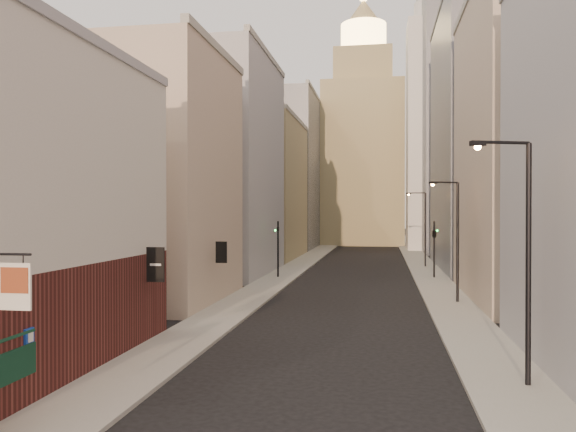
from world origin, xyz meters
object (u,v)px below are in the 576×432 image
at_px(white_tower, 434,126).
at_px(traffic_light_left, 278,238).
at_px(clock_tower, 363,145).
at_px(streetlamp_far, 423,225).
at_px(streetlamp_near, 523,248).
at_px(traffic_light_right, 434,235).
at_px(streetlamp_mid, 455,234).

distance_m(white_tower, traffic_light_left, 44.74).
bearing_deg(clock_tower, streetlamp_far, -79.62).
relative_size(streetlamp_far, traffic_light_left, 1.56).
bearing_deg(traffic_light_left, streetlamp_far, -120.36).
distance_m(clock_tower, white_tower, 17.83).
height_order(streetlamp_far, traffic_light_left, streetlamp_far).
distance_m(clock_tower, streetlamp_near, 82.68).
bearing_deg(traffic_light_right, white_tower, -102.56).
relative_size(streetlamp_near, streetlamp_mid, 1.06).
bearing_deg(traffic_light_right, streetlamp_mid, 82.76).
distance_m(streetlamp_mid, traffic_light_left, 17.69).
bearing_deg(traffic_light_left, white_tower, -94.77).
relative_size(clock_tower, white_tower, 1.08).
relative_size(clock_tower, streetlamp_far, 5.74).
height_order(streetlamp_mid, traffic_light_left, streetlamp_mid).
xyz_separation_m(white_tower, traffic_light_right, (-3.23, -36.86, -14.80)).
bearing_deg(white_tower, streetlamp_near, -92.66).
bearing_deg(streetlamp_near, white_tower, 68.65).
distance_m(white_tower, streetlamp_near, 68.77).
bearing_deg(streetlamp_mid, white_tower, 65.03).
xyz_separation_m(clock_tower, traffic_light_right, (7.77, -50.86, -13.83)).
xyz_separation_m(white_tower, streetlamp_far, (-3.46, -27.18, -14.14)).
distance_m(streetlamp_far, traffic_light_right, 9.71).
relative_size(white_tower, streetlamp_near, 5.06).
relative_size(streetlamp_near, streetlamp_far, 1.05).
bearing_deg(traffic_light_left, traffic_light_right, -153.68).
relative_size(white_tower, traffic_light_right, 8.30).
xyz_separation_m(streetlamp_far, traffic_light_right, (0.23, -9.68, -0.66)).
bearing_deg(streetlamp_far, streetlamp_near, -77.32).
bearing_deg(clock_tower, streetlamp_near, -84.47).
xyz_separation_m(streetlamp_mid, traffic_light_right, (-0.07, 13.24, -0.62)).
distance_m(streetlamp_near, streetlamp_mid, 17.17).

